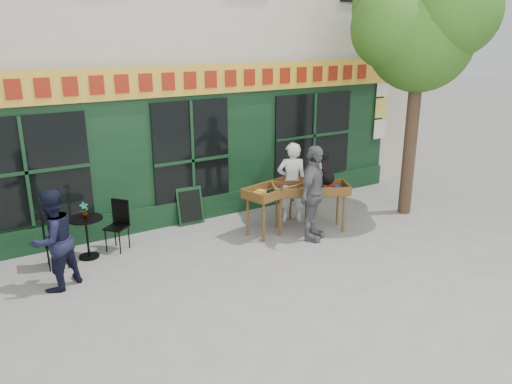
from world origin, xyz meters
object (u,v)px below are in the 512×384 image
(man_left, at_px, (53,240))
(woman, at_px, (292,182))
(book_cart_center, at_px, (310,192))
(bistro_table, at_px, (86,229))
(book_cart_right, at_px, (278,192))
(man_right, at_px, (313,194))
(dog, at_px, (326,168))

(man_left, bearing_deg, woman, 156.55)
(book_cart_center, distance_m, bistro_table, 4.36)
(bistro_table, xyz_separation_m, man_left, (-0.70, -0.90, 0.28))
(book_cart_right, xyz_separation_m, bistro_table, (-3.67, 0.69, -0.28))
(book_cart_right, bearing_deg, book_cart_center, -45.66)
(man_right, xyz_separation_m, bistro_table, (-3.97, 1.44, -0.40))
(book_cart_right, bearing_deg, woman, 15.34)
(dog, height_order, man_right, man_right)
(book_cart_center, relative_size, man_right, 0.86)
(man_left, bearing_deg, book_cart_center, 149.01)
(dog, bearing_deg, book_cart_right, -178.89)
(book_cart_right, relative_size, bistro_table, 2.11)
(man_right, xyz_separation_m, man_left, (-4.67, 0.54, -0.12))
(man_left, bearing_deg, man_right, 144.01)
(book_cart_center, xyz_separation_m, man_left, (-4.92, 0.14, -0.00))
(book_cart_right, relative_size, man_right, 0.85)
(book_cart_right, bearing_deg, man_right, -81.63)
(woman, xyz_separation_m, man_right, (-0.25, -1.05, 0.08))
(woman, relative_size, bistro_table, 2.28)
(book_cart_center, relative_size, bistro_table, 2.13)
(book_cart_center, height_order, man_left, man_left)
(woman, bearing_deg, book_cart_center, 114.90)
(woman, relative_size, man_left, 1.05)
(dog, distance_m, woman, 0.89)
(dog, distance_m, man_left, 5.30)
(woman, bearing_deg, man_left, 30.86)
(dog, relative_size, man_left, 0.37)
(book_cart_center, distance_m, book_cart_right, 0.65)
(dog, height_order, bistro_table, dog)
(book_cart_center, height_order, bistro_table, book_cart_center)
(bistro_table, bearing_deg, book_cart_center, -13.79)
(dog, distance_m, man_right, 0.78)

